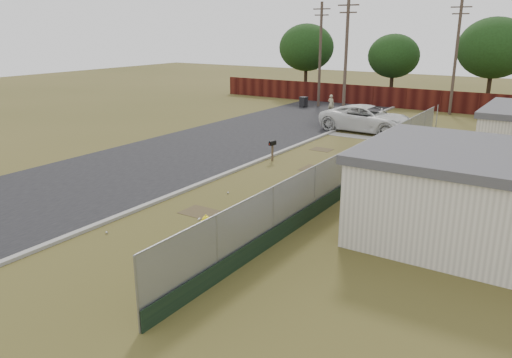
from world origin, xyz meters
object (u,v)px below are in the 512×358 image
Objects in this scene: mailbox at (272,145)px; pickup_truck at (368,119)px; pedestrian at (331,104)px; fire_hydrant at (206,229)px; trash_bin at (304,102)px.

pickup_truck reaches higher than mailbox.
mailbox is 10.39m from pickup_truck.
mailbox is 16.49m from pedestrian.
trash_bin is (-11.03, 27.86, 0.04)m from fire_hydrant.
fire_hydrant is at bearing -171.24° from pickup_truck.
mailbox reaches higher than trash_bin.
fire_hydrant is at bearing -68.40° from trash_bin.
pickup_truck is (-2.21, 20.50, 0.46)m from fire_hydrant.
fire_hydrant is 0.15× the size of pickup_truck.
fire_hydrant is 10.83m from mailbox.
fire_hydrant is 1.01× the size of trash_bin.
mailbox is at bearing -67.17° from trash_bin.
fire_hydrant is 20.63m from pickup_truck.
pedestrian is at bearing 106.15° from fire_hydrant.
fire_hydrant is at bearing 112.12° from pedestrian.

